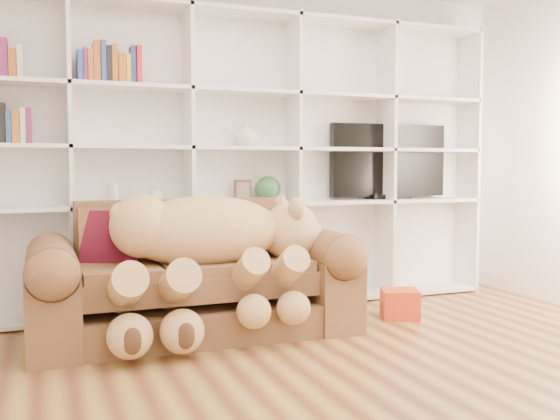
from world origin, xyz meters
name	(u,v)px	position (x,y,z in m)	size (l,w,h in m)	color
floor	(391,410)	(0.00, 0.00, 0.00)	(5.00, 5.00, 0.00)	brown
wall_back	(235,143)	(0.00, 2.50, 1.35)	(5.00, 0.02, 2.70)	white
bookshelf	(212,147)	(-0.24, 2.36, 1.31)	(4.43, 0.35, 2.40)	white
sofa	(195,284)	(-0.55, 1.68, 0.34)	(2.17, 0.94, 0.91)	brown
teddy_bear	(209,245)	(-0.49, 1.50, 0.63)	(1.61, 0.89, 0.93)	tan
throw_pillow	(111,240)	(-1.09, 1.83, 0.66)	(0.39, 0.13, 0.39)	#570F1E
gift_box	(400,304)	(1.01, 1.54, 0.11)	(0.27, 0.25, 0.22)	red
tv	(388,162)	(1.38, 2.35, 1.19)	(1.12, 0.18, 0.66)	black
picture_frame	(243,190)	(0.00, 2.30, 0.96)	(0.14, 0.03, 0.17)	#53391C
green_vase	(268,189)	(0.22, 2.30, 0.97)	(0.21, 0.21, 0.21)	#2F5C36
figurine_tall	(113,194)	(-1.02, 2.30, 0.95)	(0.08, 0.08, 0.16)	beige
figurine_short	(133,198)	(-0.87, 2.30, 0.92)	(0.06, 0.06, 0.10)	beige
snow_globe	(157,197)	(-0.70, 2.30, 0.92)	(0.11, 0.11, 0.11)	white
shelf_vase	(246,134)	(0.03, 2.30, 1.41)	(0.19, 0.19, 0.20)	silver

